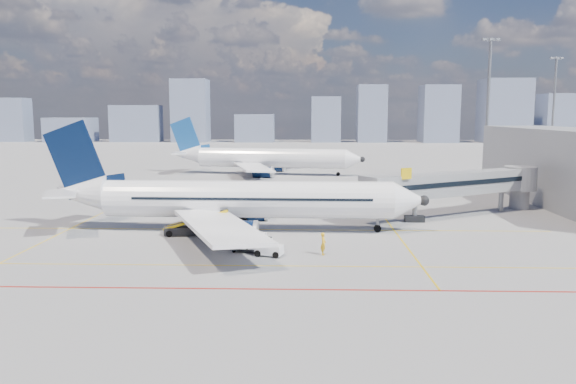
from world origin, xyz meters
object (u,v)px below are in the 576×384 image
Objects in this scene: belt_loader at (189,228)px; ramp_worker at (323,244)px; baggage_tug at (268,247)px; cargo_dolly at (249,241)px; main_aircraft at (232,200)px; second_aircraft at (263,158)px.

belt_loader is 15.10m from ramp_worker.
baggage_tug is 2.20m from cargo_dolly.
cargo_dolly is at bearing -72.29° from main_aircraft.
cargo_dolly is (3.39, -63.16, -2.29)m from second_aircraft.
second_aircraft is (-0.74, 54.16, 0.00)m from main_aircraft.
cargo_dolly is 9.40m from belt_loader.
main_aircraft is 15.68× the size of baggage_tug.
ramp_worker is at bearing -45.95° from main_aircraft.
baggage_tug is at bearing -76.05° from second_aircraft.
cargo_dolly is 6.51m from ramp_worker.
second_aircraft is at bearing 106.22° from cargo_dolly.
cargo_dolly is at bearing 88.39° from ramp_worker.
ramp_worker is (13.10, -7.50, 0.29)m from belt_loader.
second_aircraft is 63.29m from cargo_dolly.
ramp_worker reaches higher than cargo_dolly.
second_aircraft reaches higher than belt_loader.
main_aircraft is at bearing 119.57° from cargo_dolly.
ramp_worker is (9.11, -9.85, -2.25)m from main_aircraft.
main_aircraft is at bearing -79.81° from second_aircraft.
belt_loader is (-3.99, -2.35, -2.54)m from main_aircraft.
main_aircraft is 5.28m from belt_loader.
belt_loader reaches higher than baggage_tug.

